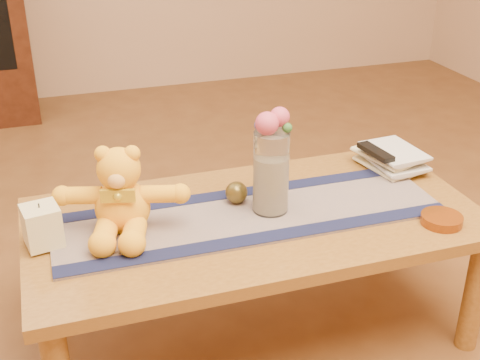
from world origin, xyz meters
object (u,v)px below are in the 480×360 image
object	(u,v)px
glass_vase	(271,172)
tv_remote	(376,152)
bronze_ball	(236,192)
pillar_candle	(42,226)
amber_dish	(442,220)
book_bottom	(372,170)
teddy_bear	(121,190)

from	to	relation	value
glass_vase	tv_remote	distance (m)	0.47
glass_vase	bronze_ball	xyz separation A→B (m)	(-0.09, 0.08, -0.09)
pillar_candle	amber_dish	xyz separation A→B (m)	(1.15, -0.25, -0.05)
glass_vase	tv_remote	xyz separation A→B (m)	(0.44, 0.14, -0.05)
bronze_ball	glass_vase	bearing A→B (deg)	-43.08
book_bottom	pillar_candle	bearing A→B (deg)	176.39
pillar_candle	glass_vase	size ratio (longest dim) A/B	0.45
teddy_bear	bronze_ball	xyz separation A→B (m)	(0.37, 0.04, -0.09)
pillar_candle	book_bottom	bearing A→B (deg)	6.99
bronze_ball	book_bottom	size ratio (longest dim) A/B	0.32
tv_remote	glass_vase	bearing A→B (deg)	-169.72
amber_dish	tv_remote	bearing A→B (deg)	93.74
book_bottom	amber_dish	size ratio (longest dim) A/B	1.77
bronze_ball	book_bottom	world-z (taller)	bronze_ball
teddy_bear	pillar_candle	bearing A→B (deg)	-159.11
pillar_candle	bronze_ball	world-z (taller)	pillar_candle
glass_vase	bronze_ball	bearing A→B (deg)	136.92
glass_vase	book_bottom	bearing A→B (deg)	19.07
bronze_ball	tv_remote	bearing A→B (deg)	6.85
glass_vase	tv_remote	size ratio (longest dim) A/B	1.62
book_bottom	tv_remote	distance (m)	0.08
pillar_candle	amber_dish	distance (m)	1.18
book_bottom	amber_dish	world-z (taller)	amber_dish
pillar_candle	tv_remote	distance (m)	1.13
pillar_candle	amber_dish	size ratio (longest dim) A/B	0.93
pillar_candle	bronze_ball	distance (m)	0.60
teddy_bear	amber_dish	bearing A→B (deg)	-0.16
teddy_bear	bronze_ball	size ratio (longest dim) A/B	5.18
pillar_candle	glass_vase	xyz separation A→B (m)	(0.68, -0.02, 0.07)
pillar_candle	tv_remote	size ratio (longest dim) A/B	0.73
book_bottom	teddy_bear	bearing A→B (deg)	176.92
amber_dish	book_bottom	bearing A→B (deg)	93.84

